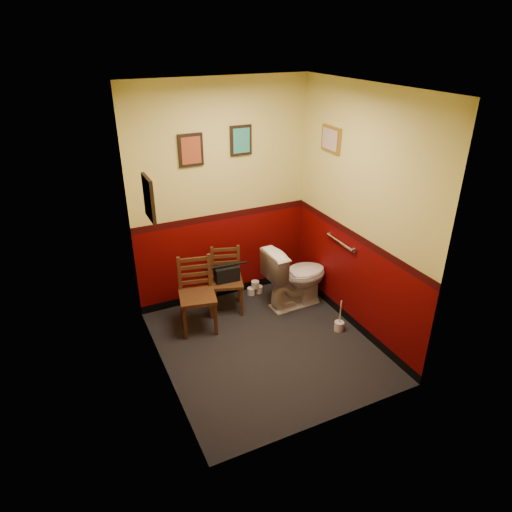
{
  "coord_description": "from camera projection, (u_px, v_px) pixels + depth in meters",
  "views": [
    {
      "loc": [
        -1.83,
        -3.62,
        3.15
      ],
      "look_at": [
        0.0,
        0.25,
        1.0
      ],
      "focal_mm": 32.0,
      "sensor_mm": 36.0,
      "label": 1
    }
  ],
  "objects": [
    {
      "name": "wall_front",
      "position": [
        338.0,
        292.0,
        3.46
      ],
      "size": [
        2.2,
        0.0,
        2.7
      ],
      "primitive_type": "cube",
      "rotation": [
        -1.57,
        0.0,
        0.0
      ],
      "color": "#530405",
      "rests_on": "ground"
    },
    {
      "name": "wall_left",
      "position": [
        155.0,
        256.0,
        4.01
      ],
      "size": [
        0.0,
        2.4,
        2.7
      ],
      "primitive_type": "cube",
      "rotation": [
        1.57,
        0.0,
        1.57
      ],
      "color": "#530405",
      "rests_on": "ground"
    },
    {
      "name": "framed_print_right",
      "position": [
        331.0,
        139.0,
        5.02
      ],
      "size": [
        0.04,
        0.34,
        0.28
      ],
      "color": "olive",
      "rests_on": "wall_right"
    },
    {
      "name": "tp_stack",
      "position": [
        255.0,
        288.0,
        6.0
      ],
      "size": [
        0.21,
        0.11,
        0.19
      ],
      "color": "silver",
      "rests_on": "floor"
    },
    {
      "name": "grab_bar",
      "position": [
        340.0,
        242.0,
        5.22
      ],
      "size": [
        0.05,
        0.56,
        0.06
      ],
      "color": "silver",
      "rests_on": "wall_right"
    },
    {
      "name": "chair_left",
      "position": [
        197.0,
        295.0,
        5.18
      ],
      "size": [
        0.48,
        0.48,
        0.86
      ],
      "rotation": [
        0.0,
        0.0,
        -0.21
      ],
      "color": "#492B16",
      "rests_on": "floor"
    },
    {
      "name": "ceiling",
      "position": [
        269.0,
        87.0,
        3.83
      ],
      "size": [
        2.2,
        2.4,
        0.0
      ],
      "primitive_type": "cube",
      "rotation": [
        3.14,
        0.0,
        0.0
      ],
      "color": "silver",
      "rests_on": "ground"
    },
    {
      "name": "toilet",
      "position": [
        296.0,
        277.0,
        5.63
      ],
      "size": [
        0.82,
        0.48,
        0.79
      ],
      "primitive_type": "imported",
      "rotation": [
        0.0,
        0.0,
        1.61
      ],
      "color": "white",
      "rests_on": "floor"
    },
    {
      "name": "handbag",
      "position": [
        227.0,
        274.0,
        5.47
      ],
      "size": [
        0.3,
        0.16,
        0.21
      ],
      "rotation": [
        0.0,
        0.0,
        -0.06
      ],
      "color": "black",
      "rests_on": "chair_right"
    },
    {
      "name": "framed_print_left",
      "position": [
        149.0,
        198.0,
        3.88
      ],
      "size": [
        0.04,
        0.3,
        0.38
      ],
      "color": "black",
      "rests_on": "wall_left"
    },
    {
      "name": "wall_right",
      "position": [
        359.0,
        216.0,
        4.85
      ],
      "size": [
        0.0,
        2.4,
        2.7
      ],
      "primitive_type": "cube",
      "rotation": [
        1.57,
        0.0,
        -1.57
      ],
      "color": "#530405",
      "rests_on": "ground"
    },
    {
      "name": "chair_right",
      "position": [
        227.0,
        280.0,
        5.55
      ],
      "size": [
        0.46,
        0.46,
        0.79
      ],
      "rotation": [
        0.0,
        0.0,
        -0.3
      ],
      "color": "#492B16",
      "rests_on": "floor"
    },
    {
      "name": "floor",
      "position": [
        266.0,
        346.0,
        5.04
      ],
      "size": [
        2.2,
        2.4,
        0.0
      ],
      "primitive_type": "cube",
      "color": "black",
      "rests_on": "ground"
    },
    {
      "name": "toilet_brush",
      "position": [
        339.0,
        325.0,
        5.28
      ],
      "size": [
        0.11,
        0.11,
        0.4
      ],
      "color": "silver",
      "rests_on": "floor"
    },
    {
      "name": "framed_print_back_b",
      "position": [
        241.0,
        140.0,
        5.19
      ],
      "size": [
        0.26,
        0.04,
        0.34
      ],
      "color": "black",
      "rests_on": "wall_back"
    },
    {
      "name": "framed_print_back_a",
      "position": [
        191.0,
        150.0,
        4.98
      ],
      "size": [
        0.28,
        0.04,
        0.36
      ],
      "color": "black",
      "rests_on": "wall_back"
    },
    {
      "name": "wall_back",
      "position": [
        222.0,
        197.0,
        5.4
      ],
      "size": [
        2.2,
        0.0,
        2.7
      ],
      "primitive_type": "cube",
      "rotation": [
        1.57,
        0.0,
        0.0
      ],
      "color": "#530405",
      "rests_on": "ground"
    }
  ]
}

